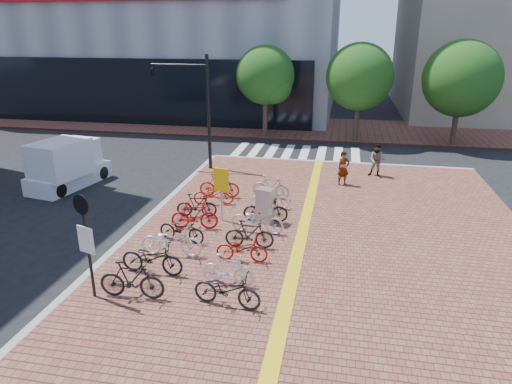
% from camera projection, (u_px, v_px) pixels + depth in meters
% --- Properties ---
extents(ground, '(120.00, 120.00, 0.00)m').
position_uv_depth(ground, '(232.00, 263.00, 14.45)').
color(ground, black).
rests_on(ground, ground).
extents(tactile_strip, '(0.40, 34.00, 0.01)m').
position_uv_depth(tactile_strip, '(268.00, 380.00, 9.41)').
color(tactile_strip, gold).
rests_on(tactile_strip, sidewalk).
extents(kerb_west, '(0.25, 34.00, 0.15)m').
position_uv_depth(kerb_west, '(12.00, 347.00, 10.52)').
color(kerb_west, gray).
rests_on(kerb_west, ground).
extents(kerb_north, '(14.00, 0.25, 0.15)m').
position_uv_depth(kerb_north, '(337.00, 163.00, 24.98)').
color(kerb_north, gray).
rests_on(kerb_north, ground).
extents(far_sidewalk, '(70.00, 8.00, 0.15)m').
position_uv_depth(far_sidewalk, '(300.00, 128.00, 33.84)').
color(far_sidewalk, brown).
rests_on(far_sidewalk, ground).
extents(crosswalk, '(7.50, 4.00, 0.01)m').
position_uv_depth(crosswalk, '(296.00, 153.00, 27.30)').
color(crosswalk, silver).
rests_on(crosswalk, ground).
extents(street_trees, '(16.20, 4.60, 6.35)m').
position_uv_depth(street_trees, '(377.00, 79.00, 28.31)').
color(street_trees, '#38281E').
rests_on(street_trees, far_sidewalk).
extents(bike_0, '(1.83, 0.61, 1.09)m').
position_uv_depth(bike_0, '(132.00, 280.00, 12.15)').
color(bike_0, black).
rests_on(bike_0, sidewalk).
extents(bike_1, '(1.93, 0.73, 1.00)m').
position_uv_depth(bike_1, '(152.00, 258.00, 13.39)').
color(bike_1, black).
rests_on(bike_1, sidewalk).
extents(bike_2, '(2.03, 0.83, 1.04)m').
position_uv_depth(bike_2, '(171.00, 241.00, 14.44)').
color(bike_2, white).
rests_on(bike_2, sidewalk).
extents(bike_3, '(1.77, 0.89, 0.89)m').
position_uv_depth(bike_3, '(182.00, 229.00, 15.47)').
color(bike_3, black).
rests_on(bike_3, sidewalk).
extents(bike_4, '(1.76, 0.73, 1.03)m').
position_uv_depth(bike_4, '(194.00, 216.00, 16.40)').
color(bike_4, '#B70D10').
rests_on(bike_4, sidewalk).
extents(bike_5, '(1.60, 0.68, 0.93)m').
position_uv_depth(bike_5, '(197.00, 205.00, 17.49)').
color(bike_5, black).
rests_on(bike_5, sidewalk).
extents(bike_6, '(1.74, 0.90, 0.87)m').
position_uv_depth(bike_6, '(214.00, 194.00, 18.76)').
color(bike_6, red).
rests_on(bike_6, sidewalk).
extents(bike_7, '(1.76, 0.58, 1.05)m').
position_uv_depth(bike_7, '(219.00, 186.00, 19.54)').
color(bike_7, '#B2230C').
rests_on(bike_7, sidewalk).
extents(bike_8, '(1.90, 0.86, 0.97)m').
position_uv_depth(bike_8, '(227.00, 290.00, 11.79)').
color(bike_8, black).
rests_on(bike_8, sidewalk).
extents(bike_9, '(1.58, 0.54, 0.93)m').
position_uv_depth(bike_9, '(228.00, 270.00, 12.81)').
color(bike_9, silver).
rests_on(bike_9, sidewalk).
extents(bike_10, '(1.65, 0.64, 0.85)m').
position_uv_depth(bike_10, '(242.00, 249.00, 14.13)').
color(bike_10, '#AA110C').
rests_on(bike_10, sidewalk).
extents(bike_11, '(1.65, 0.56, 0.98)m').
position_uv_depth(bike_11, '(249.00, 234.00, 14.98)').
color(bike_11, black).
rests_on(bike_11, sidewalk).
extents(bike_12, '(1.93, 0.76, 1.00)m').
position_uv_depth(bike_12, '(257.00, 220.00, 16.10)').
color(bike_12, silver).
rests_on(bike_12, sidewalk).
extents(bike_13, '(1.72, 0.65, 1.01)m').
position_uv_depth(bike_13, '(266.00, 209.00, 16.99)').
color(bike_13, black).
rests_on(bike_13, sidewalk).
extents(bike_14, '(1.65, 0.67, 0.85)m').
position_uv_depth(bike_14, '(270.00, 199.00, 18.31)').
color(bike_14, white).
rests_on(bike_14, sidewalk).
extents(bike_15, '(1.73, 0.78, 1.01)m').
position_uv_depth(bike_15, '(271.00, 187.00, 19.43)').
color(bike_15, '#A4A4A8').
rests_on(bike_15, sidewalk).
extents(pedestrian_a, '(0.68, 0.59, 1.58)m').
position_uv_depth(pedestrian_a, '(343.00, 168.00, 21.02)').
color(pedestrian_a, gray).
rests_on(pedestrian_a, sidewalk).
extents(pedestrian_b, '(0.89, 0.75, 1.64)m').
position_uv_depth(pedestrian_b, '(377.00, 160.00, 22.24)').
color(pedestrian_b, '#4C4F60').
rests_on(pedestrian_b, sidewalk).
extents(utility_box, '(0.72, 0.61, 1.33)m').
position_uv_depth(utility_box, '(265.00, 206.00, 16.93)').
color(utility_box, '#AFAFB4').
rests_on(utility_box, sidewalk).
extents(yellow_sign, '(0.56, 0.18, 2.07)m').
position_uv_depth(yellow_sign, '(221.00, 185.00, 16.78)').
color(yellow_sign, '#B7B7BC').
rests_on(yellow_sign, sidewalk).
extents(notice_sign, '(0.53, 0.21, 2.96)m').
position_uv_depth(notice_sign, '(86.00, 234.00, 11.73)').
color(notice_sign, black).
rests_on(notice_sign, sidewalk).
extents(traffic_light_pole, '(3.07, 1.18, 5.72)m').
position_uv_depth(traffic_light_pole, '(183.00, 91.00, 22.77)').
color(traffic_light_pole, black).
rests_on(traffic_light_pole, sidewalk).
extents(box_truck, '(2.41, 4.22, 2.30)m').
position_uv_depth(box_truck, '(66.00, 164.00, 21.20)').
color(box_truck, white).
rests_on(box_truck, ground).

